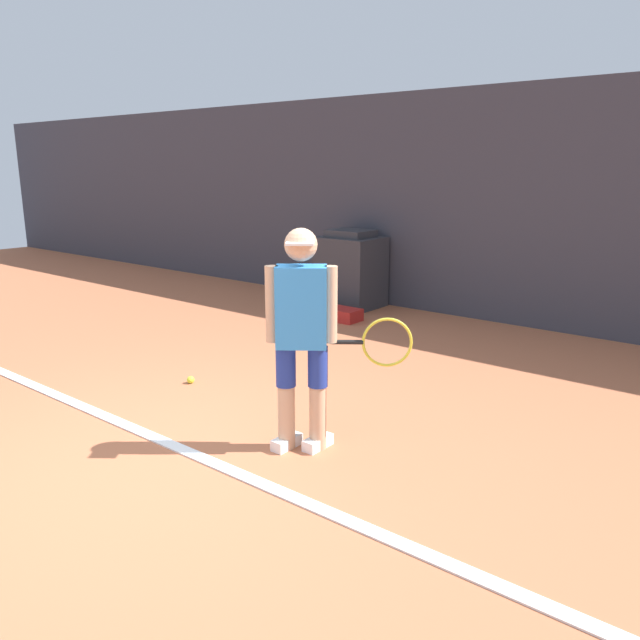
{
  "coord_description": "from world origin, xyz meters",
  "views": [
    {
      "loc": [
        3.24,
        -2.2,
        1.95
      ],
      "look_at": [
        0.59,
        1.1,
        0.89
      ],
      "focal_mm": 35.0,
      "sensor_mm": 36.0,
      "label": 1
    }
  ],
  "objects_px": {
    "covered_chair": "(350,270)",
    "tennis_ball": "(191,380)",
    "tennis_player": "(304,331)",
    "equipment_bag": "(330,312)"
  },
  "relations": [
    {
      "from": "covered_chair",
      "to": "equipment_bag",
      "type": "xyz_separation_m",
      "value": [
        0.23,
        -0.75,
        -0.44
      ]
    },
    {
      "from": "covered_chair",
      "to": "equipment_bag",
      "type": "height_order",
      "value": "covered_chair"
    },
    {
      "from": "tennis_ball",
      "to": "covered_chair",
      "type": "distance_m",
      "value": 3.66
    },
    {
      "from": "tennis_ball",
      "to": "equipment_bag",
      "type": "xyz_separation_m",
      "value": [
        -0.55,
        2.8,
        0.04
      ]
    },
    {
      "from": "tennis_player",
      "to": "covered_chair",
      "type": "bearing_deg",
      "value": 84.83
    },
    {
      "from": "tennis_player",
      "to": "tennis_ball",
      "type": "bearing_deg",
      "value": 130.27
    },
    {
      "from": "covered_chair",
      "to": "tennis_ball",
      "type": "bearing_deg",
      "value": -77.62
    },
    {
      "from": "tennis_player",
      "to": "tennis_ball",
      "type": "xyz_separation_m",
      "value": [
        -1.68,
        0.37,
        -0.82
      ]
    },
    {
      "from": "equipment_bag",
      "to": "tennis_ball",
      "type": "bearing_deg",
      "value": -78.9
    },
    {
      "from": "tennis_player",
      "to": "equipment_bag",
      "type": "bearing_deg",
      "value": 87.86
    }
  ]
}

